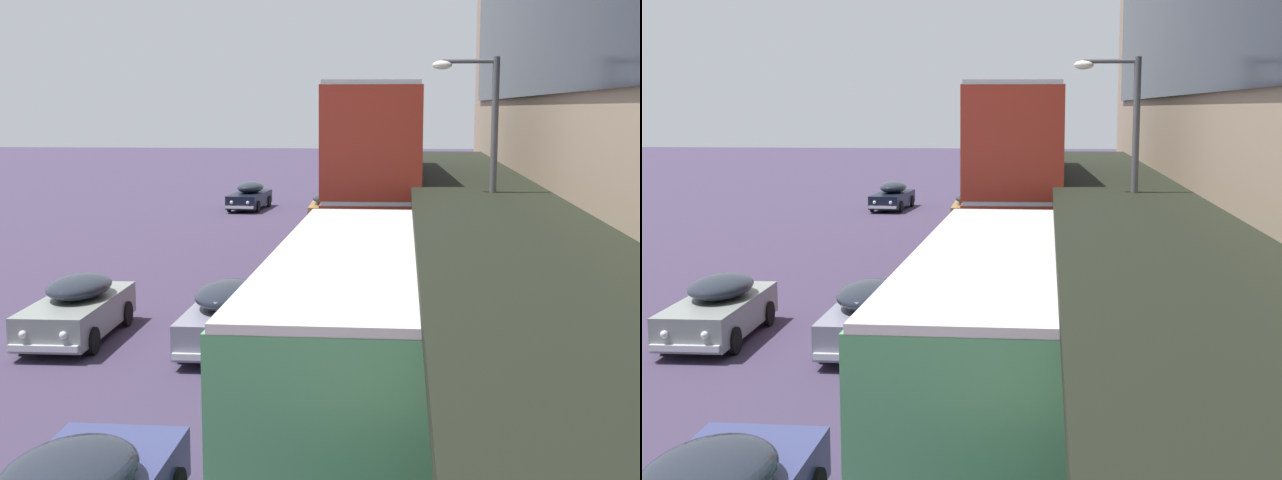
# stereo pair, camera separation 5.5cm
# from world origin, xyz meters

# --- Properties ---
(transit_bus_kerbside_front) EXTENTS (3.05, 9.81, 6.27)m
(transit_bus_kerbside_front) POSITION_xyz_m (3.62, 22.65, 3.38)
(transit_bus_kerbside_front) COLOR #AC3222
(transit_bus_kerbside_front) RESTS_ON ground
(transit_bus_kerbside_rear) EXTENTS (2.81, 9.45, 3.44)m
(transit_bus_kerbside_rear) POSITION_xyz_m (4.17, 49.66, 1.97)
(transit_bus_kerbside_rear) COLOR tan
(transit_bus_kerbside_rear) RESTS_ON ground
(transit_bus_kerbside_far) EXTENTS (2.83, 10.59, 3.41)m
(transit_bus_kerbside_far) POSITION_xyz_m (3.86, 10.06, 1.95)
(transit_bus_kerbside_far) COLOR #4E9560
(transit_bus_kerbside_far) RESTS_ON ground
(sedan_oncoming_rear) EXTENTS (2.04, 4.46, 1.48)m
(sedan_oncoming_rear) POSITION_xyz_m (0.99, 39.53, 0.73)
(sedan_oncoming_rear) COLOR #A26D2F
(sedan_oncoming_rear) RESTS_ON ground
(sedan_far_back) EXTENTS (2.05, 4.64, 1.51)m
(sedan_far_back) POSITION_xyz_m (4.42, 59.50, 0.75)
(sedan_far_back) COLOR beige
(sedan_far_back) RESTS_ON ground
(sedan_lead_near) EXTENTS (1.94, 4.88, 1.54)m
(sedan_lead_near) POSITION_xyz_m (-3.87, 44.78, 0.75)
(sedan_lead_near) COLOR black
(sedan_lead_near) RESTS_ON ground
(sedan_lead_mid) EXTENTS (1.88, 4.87, 1.57)m
(sedan_lead_mid) POSITION_xyz_m (0.58, 16.37, 0.77)
(sedan_lead_mid) COLOR gray
(sedan_lead_mid) RESTS_ON ground
(sedan_second_mid) EXTENTS (1.87, 4.64, 1.53)m
(sedan_second_mid) POSITION_xyz_m (-3.26, 16.70, 0.76)
(sedan_second_mid) COLOR gray
(sedan_second_mid) RESTS_ON ground
(street_lamp) EXTENTS (1.50, 0.28, 6.57)m
(street_lamp) POSITION_xyz_m (6.46, 16.60, 4.00)
(street_lamp) COLOR #4C4C51
(street_lamp) RESTS_ON sidewalk_kerb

